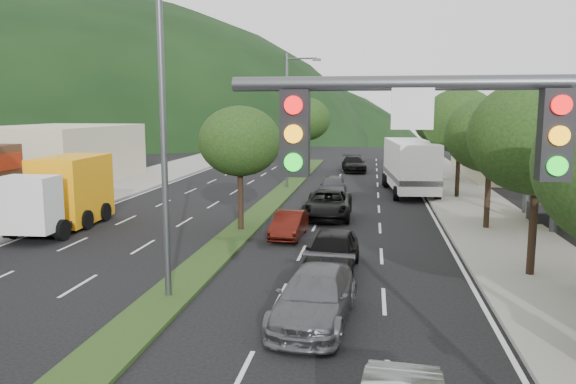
% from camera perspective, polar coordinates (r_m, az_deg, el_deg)
% --- Properties ---
extents(sidewalk_right, '(5.00, 90.00, 0.15)m').
position_cam_1_polar(sidewalk_right, '(34.53, 18.73, -1.84)').
color(sidewalk_right, gray).
rests_on(sidewalk_right, ground).
extents(sidewalk_left, '(6.00, 90.00, 0.15)m').
position_cam_1_polar(sidewalk_left, '(39.09, -21.20, -0.80)').
color(sidewalk_left, gray).
rests_on(sidewalk_left, ground).
extents(median, '(1.60, 56.00, 0.12)m').
position_cam_1_polar(median, '(37.47, -1.27, -0.63)').
color(median, '#243D16').
rests_on(median, ground).
extents(bldg_left_far, '(9.00, 14.00, 4.60)m').
position_cam_1_polar(bldg_left_far, '(49.58, -22.24, 3.58)').
color(bldg_left_far, beige).
rests_on(bldg_left_far, ground).
extents(bldg_right_far, '(10.00, 16.00, 5.20)m').
position_cam_1_polar(bldg_right_far, '(54.18, 22.68, 4.24)').
color(bldg_right_far, beige).
rests_on(bldg_right_far, ground).
extents(tree_r_b, '(4.80, 4.80, 6.94)m').
position_cam_1_polar(tree_r_b, '(21.24, 24.13, 5.15)').
color(tree_r_b, black).
rests_on(tree_r_b, sidewalk_right).
extents(tree_r_c, '(4.40, 4.40, 6.48)m').
position_cam_1_polar(tree_r_c, '(29.04, 19.91, 5.52)').
color(tree_r_c, black).
rests_on(tree_r_c, sidewalk_right).
extents(tree_r_d, '(5.00, 5.00, 7.17)m').
position_cam_1_polar(tree_r_d, '(38.88, 17.08, 6.92)').
color(tree_r_d, black).
rests_on(tree_r_d, sidewalk_right).
extents(tree_r_e, '(4.60, 4.60, 6.71)m').
position_cam_1_polar(tree_r_e, '(48.79, 15.35, 6.89)').
color(tree_r_e, black).
rests_on(tree_r_e, sidewalk_right).
extents(tree_med_near, '(4.00, 4.00, 6.02)m').
position_cam_1_polar(tree_med_near, '(27.25, -4.91, 5.15)').
color(tree_med_near, black).
rests_on(tree_med_near, median).
extents(tree_med_far, '(4.80, 4.80, 6.94)m').
position_cam_1_polar(tree_med_far, '(52.84, 1.70, 7.41)').
color(tree_med_far, black).
rests_on(tree_med_far, median).
extents(streetlight_near, '(2.60, 0.25, 10.00)m').
position_cam_1_polar(streetlight_near, '(17.56, -11.96, 6.95)').
color(streetlight_near, '#47494C').
rests_on(streetlight_near, ground).
extents(streetlight_mid, '(2.60, 0.25, 10.00)m').
position_cam_1_polar(streetlight_mid, '(41.91, 0.16, 7.92)').
color(streetlight_mid, '#47494C').
rests_on(streetlight_mid, ground).
extents(car_queue_a, '(2.02, 4.58, 1.53)m').
position_cam_1_polar(car_queue_a, '(20.90, 4.51, -6.04)').
color(car_queue_a, black).
rests_on(car_queue_a, ground).
extents(car_queue_b, '(2.44, 5.13, 1.44)m').
position_cam_1_polar(car_queue_b, '(16.14, 2.75, -10.60)').
color(car_queue_b, '#545459').
rests_on(car_queue_b, ground).
extents(car_queue_c, '(1.45, 3.77, 1.23)m').
position_cam_1_polar(car_queue_c, '(26.31, 0.12, -3.32)').
color(car_queue_c, '#46110B').
rests_on(car_queue_c, ground).
extents(car_queue_d, '(2.56, 5.46, 1.51)m').
position_cam_1_polar(car_queue_d, '(31.01, 4.07, -1.27)').
color(car_queue_d, black).
rests_on(car_queue_d, ground).
extents(car_queue_e, '(1.76, 4.33, 1.47)m').
position_cam_1_polar(car_queue_e, '(38.34, 4.61, 0.57)').
color(car_queue_e, '#424246').
rests_on(car_queue_e, ground).
extents(car_queue_f, '(2.66, 5.29, 1.47)m').
position_cam_1_polar(car_queue_f, '(54.01, 6.69, 2.84)').
color(car_queue_f, black).
rests_on(car_queue_f, ground).
extents(box_truck, '(3.09, 7.31, 3.55)m').
position_cam_1_polar(box_truck, '(30.43, -21.80, -0.28)').
color(box_truck, white).
rests_on(box_truck, ground).
extents(motorhome, '(3.75, 9.89, 3.72)m').
position_cam_1_polar(motorhome, '(40.92, 12.27, 2.66)').
color(motorhome, white).
rests_on(motorhome, ground).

